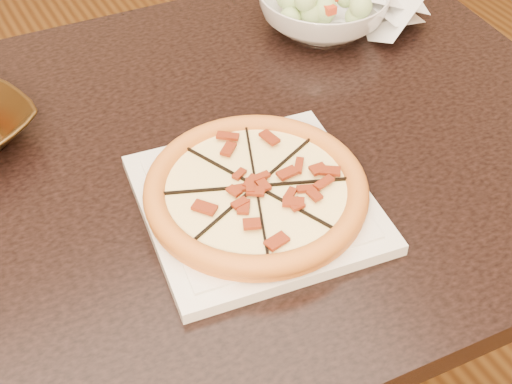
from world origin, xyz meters
The scene contains 5 objects.
dining_table centered at (0.03, -0.09, 0.65)m, with size 1.43×0.98×0.75m.
plate centered at (0.12, -0.23, 0.76)m, with size 0.34×0.34×0.02m.
pizza centered at (0.12, -0.23, 0.78)m, with size 0.30×0.30×0.03m.
salad_bowl centered at (0.45, 0.12, 0.79)m, with size 0.24×0.24×0.07m, color silver.
cling_film centered at (0.55, 0.07, 0.78)m, with size 0.16×0.13×0.05m, color white, non-canonical shape.
Camera 1 is at (-0.21, -0.83, 1.44)m, focal length 50.00 mm.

